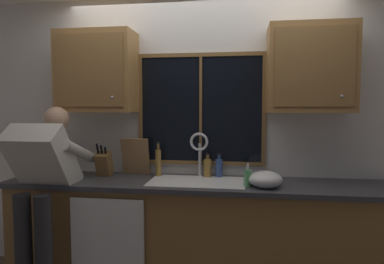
{
  "coord_description": "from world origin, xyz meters",
  "views": [
    {
      "loc": [
        0.35,
        -3.09,
        1.55
      ],
      "look_at": [
        -0.05,
        -0.3,
        1.34
      ],
      "focal_mm": 31.68,
      "sensor_mm": 36.0,
      "label": 1
    }
  ],
  "objects_px": {
    "person_standing": "(43,180)",
    "bottle_amber_small": "(219,167)",
    "mixing_bowl": "(265,179)",
    "bottle_green_glass": "(158,162)",
    "bottle_tall_clear": "(208,167)",
    "knife_block": "(104,164)",
    "soap_dispenser": "(248,177)",
    "cutting_board": "(135,156)"
  },
  "relations": [
    {
      "from": "person_standing",
      "to": "bottle_amber_small",
      "type": "bearing_deg",
      "value": 20.7
    },
    {
      "from": "bottle_amber_small",
      "to": "mixing_bowl",
      "type": "bearing_deg",
      "value": -40.84
    },
    {
      "from": "person_standing",
      "to": "bottle_green_glass",
      "type": "distance_m",
      "value": 0.97
    },
    {
      "from": "person_standing",
      "to": "bottle_amber_small",
      "type": "distance_m",
      "value": 1.48
    },
    {
      "from": "bottle_green_glass",
      "to": "bottle_tall_clear",
      "type": "distance_m",
      "value": 0.45
    },
    {
      "from": "knife_block",
      "to": "mixing_bowl",
      "type": "bearing_deg",
      "value": -9.23
    },
    {
      "from": "knife_block",
      "to": "bottle_green_glass",
      "type": "distance_m",
      "value": 0.49
    },
    {
      "from": "soap_dispenser",
      "to": "cutting_board",
      "type": "bearing_deg",
      "value": 162.13
    },
    {
      "from": "mixing_bowl",
      "to": "soap_dispenser",
      "type": "relative_size",
      "value": 1.43
    },
    {
      "from": "knife_block",
      "to": "bottle_amber_small",
      "type": "height_order",
      "value": "knife_block"
    },
    {
      "from": "soap_dispenser",
      "to": "person_standing",
      "type": "bearing_deg",
      "value": -173.23
    },
    {
      "from": "person_standing",
      "to": "cutting_board",
      "type": "bearing_deg",
      "value": 40.8
    },
    {
      "from": "cutting_board",
      "to": "soap_dispenser",
      "type": "xyz_separation_m",
      "value": [
        1.02,
        -0.33,
        -0.1
      ]
    },
    {
      "from": "knife_block",
      "to": "bottle_tall_clear",
      "type": "distance_m",
      "value": 0.94
    },
    {
      "from": "bottle_green_glass",
      "to": "mixing_bowl",
      "type": "bearing_deg",
      "value": -17.89
    },
    {
      "from": "person_standing",
      "to": "knife_block",
      "type": "bearing_deg",
      "value": 50.94
    },
    {
      "from": "knife_block",
      "to": "soap_dispenser",
      "type": "height_order",
      "value": "knife_block"
    },
    {
      "from": "knife_block",
      "to": "soap_dispenser",
      "type": "bearing_deg",
      "value": -10.03
    },
    {
      "from": "person_standing",
      "to": "mixing_bowl",
      "type": "relative_size",
      "value": 5.83
    },
    {
      "from": "mixing_bowl",
      "to": "cutting_board",
      "type": "bearing_deg",
      "value": 163.96
    },
    {
      "from": "soap_dispenser",
      "to": "mixing_bowl",
      "type": "bearing_deg",
      "value": -1.67
    },
    {
      "from": "person_standing",
      "to": "bottle_amber_small",
      "type": "xyz_separation_m",
      "value": [
        1.38,
        0.52,
        0.05
      ]
    },
    {
      "from": "person_standing",
      "to": "mixing_bowl",
      "type": "height_order",
      "value": "person_standing"
    },
    {
      "from": "mixing_bowl",
      "to": "bottle_tall_clear",
      "type": "height_order",
      "value": "bottle_tall_clear"
    },
    {
      "from": "bottle_green_glass",
      "to": "bottle_amber_small",
      "type": "xyz_separation_m",
      "value": [
        0.55,
        0.03,
        -0.04
      ]
    },
    {
      "from": "cutting_board",
      "to": "bottle_tall_clear",
      "type": "bearing_deg",
      "value": -1.19
    },
    {
      "from": "mixing_bowl",
      "to": "bottle_tall_clear",
      "type": "distance_m",
      "value": 0.58
    },
    {
      "from": "person_standing",
      "to": "cutting_board",
      "type": "distance_m",
      "value": 0.81
    },
    {
      "from": "mixing_bowl",
      "to": "person_standing",
      "type": "bearing_deg",
      "value": -173.88
    },
    {
      "from": "bottle_green_glass",
      "to": "bottle_amber_small",
      "type": "height_order",
      "value": "bottle_green_glass"
    },
    {
      "from": "cutting_board",
      "to": "bottle_green_glass",
      "type": "bearing_deg",
      "value": -7.99
    },
    {
      "from": "soap_dispenser",
      "to": "bottle_green_glass",
      "type": "height_order",
      "value": "bottle_green_glass"
    },
    {
      "from": "person_standing",
      "to": "bottle_amber_small",
      "type": "height_order",
      "value": "person_standing"
    },
    {
      "from": "bottle_green_glass",
      "to": "knife_block",
      "type": "bearing_deg",
      "value": -171.79
    },
    {
      "from": "soap_dispenser",
      "to": "bottle_green_glass",
      "type": "distance_m",
      "value": 0.85
    },
    {
      "from": "soap_dispenser",
      "to": "bottle_green_glass",
      "type": "relative_size",
      "value": 0.61
    },
    {
      "from": "knife_block",
      "to": "cutting_board",
      "type": "bearing_deg",
      "value": 21.13
    },
    {
      "from": "knife_block",
      "to": "cutting_board",
      "type": "relative_size",
      "value": 0.93
    },
    {
      "from": "person_standing",
      "to": "mixing_bowl",
      "type": "bearing_deg",
      "value": 6.12
    },
    {
      "from": "soap_dispenser",
      "to": "bottle_amber_small",
      "type": "xyz_separation_m",
      "value": [
        -0.25,
        0.33,
        0.02
      ]
    },
    {
      "from": "bottle_tall_clear",
      "to": "bottle_amber_small",
      "type": "height_order",
      "value": "bottle_tall_clear"
    },
    {
      "from": "person_standing",
      "to": "soap_dispenser",
      "type": "xyz_separation_m",
      "value": [
        1.63,
        0.19,
        0.03
      ]
    }
  ]
}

